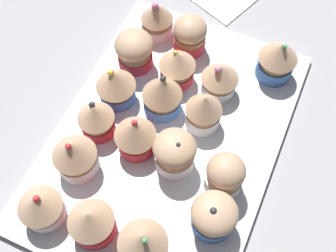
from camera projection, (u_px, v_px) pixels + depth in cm
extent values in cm
cube|color=#9E9EA3|center=(168.00, 143.00, 70.33)|extent=(180.00, 180.00, 3.00)
cube|color=silver|center=(168.00, 137.00, 68.48)|extent=(47.50, 33.15, 1.20)
cylinder|color=white|center=(157.00, 28.00, 76.75)|extent=(5.43, 5.43, 2.33)
cylinder|color=#AD7F51|center=(157.00, 21.00, 75.20)|extent=(4.83, 4.83, 1.19)
cone|color=tan|center=(157.00, 12.00, 73.19)|extent=(5.53, 5.53, 3.39)
sphere|color=pink|center=(155.00, 6.00, 71.80)|extent=(1.18, 1.18, 1.18)
cylinder|color=#D1333D|center=(135.00, 59.00, 73.56)|extent=(5.81, 5.81, 2.26)
cylinder|color=#AD7F51|center=(135.00, 52.00, 71.96)|extent=(5.29, 5.29, 1.38)
ellipsoid|color=tan|center=(134.00, 45.00, 70.27)|extent=(6.34, 6.34, 4.08)
cylinder|color=#477AC6|center=(117.00, 93.00, 70.17)|extent=(5.77, 5.77, 2.46)
cylinder|color=#AD7F51|center=(116.00, 87.00, 68.64)|extent=(5.31, 5.31, 1.02)
cone|color=tan|center=(115.00, 79.00, 66.72)|extent=(6.34, 6.34, 3.34)
sphere|color=#EAD64C|center=(111.00, 72.00, 65.50)|extent=(1.08, 1.08, 1.08)
cylinder|color=#D1333D|center=(98.00, 126.00, 67.45)|extent=(5.21, 5.21, 2.21)
cylinder|color=#AD7F51|center=(97.00, 120.00, 65.79)|extent=(4.65, 4.65, 1.57)
cone|color=tan|center=(94.00, 113.00, 63.83)|extent=(5.61, 5.61, 2.89)
sphere|color=#333338|center=(92.00, 105.00, 62.97)|extent=(0.93, 0.93, 0.93)
cylinder|color=white|center=(78.00, 162.00, 64.32)|extent=(6.08, 6.08, 2.70)
cylinder|color=#AD7F51|center=(75.00, 156.00, 62.57)|extent=(5.79, 5.79, 1.28)
cone|color=tan|center=(72.00, 150.00, 60.56)|extent=(6.45, 6.45, 3.30)
sphere|color=red|center=(68.00, 146.00, 59.11)|extent=(0.88, 0.88, 0.88)
cylinder|color=white|center=(44.00, 212.00, 60.86)|extent=(5.74, 5.74, 2.45)
cylinder|color=#AD7F51|center=(41.00, 208.00, 59.32)|extent=(5.15, 5.15, 1.06)
cone|color=tan|center=(37.00, 203.00, 57.58)|extent=(6.17, 6.17, 2.91)
sphere|color=red|center=(36.00, 199.00, 56.50)|extent=(0.95, 0.95, 0.95)
cylinder|color=#D1333D|center=(189.00, 43.00, 75.03)|extent=(5.46, 5.46, 2.45)
cylinder|color=#AD7F51|center=(190.00, 36.00, 73.45)|extent=(5.24, 5.24, 1.14)
ellipsoid|color=tan|center=(190.00, 29.00, 71.85)|extent=(5.64, 5.64, 4.15)
cylinder|color=#D1333D|center=(177.00, 75.00, 72.04)|extent=(5.52, 5.52, 2.23)
cylinder|color=#AD7F51|center=(177.00, 68.00, 70.36)|extent=(5.00, 5.00, 1.58)
cone|color=tan|center=(177.00, 60.00, 68.41)|extent=(5.94, 5.94, 2.86)
sphere|color=#EAD64C|center=(175.00, 53.00, 67.42)|extent=(0.76, 0.76, 0.76)
cylinder|color=#477AC6|center=(162.00, 103.00, 69.23)|extent=(6.05, 6.05, 2.60)
cylinder|color=#AD7F51|center=(162.00, 97.00, 67.58)|extent=(5.64, 5.64, 1.15)
cone|color=tan|center=(162.00, 88.00, 65.36)|extent=(6.27, 6.27, 3.89)
sphere|color=#333338|center=(163.00, 79.00, 63.94)|extent=(0.94, 0.94, 0.94)
cylinder|color=#D1333D|center=(136.00, 143.00, 66.00)|extent=(5.61, 5.61, 2.35)
cylinder|color=#AD7F51|center=(136.00, 137.00, 64.33)|extent=(5.20, 5.20, 1.45)
cone|color=tan|center=(134.00, 130.00, 62.21)|extent=(6.24, 6.24, 3.39)
sphere|color=red|center=(134.00, 123.00, 60.96)|extent=(0.88, 0.88, 0.88)
cylinder|color=#D1333D|center=(94.00, 226.00, 59.94)|extent=(6.10, 6.10, 2.34)
cylinder|color=#AD7F51|center=(92.00, 223.00, 58.31)|extent=(5.54, 5.54, 1.35)
cone|color=tan|center=(89.00, 218.00, 56.40)|extent=(6.34, 6.34, 2.98)
cylinder|color=white|center=(218.00, 86.00, 70.87)|extent=(5.45, 5.45, 2.35)
cylinder|color=#AD7F51|center=(219.00, 80.00, 69.34)|extent=(4.99, 4.99, 1.13)
cone|color=tan|center=(221.00, 73.00, 67.54)|extent=(5.95, 5.95, 2.95)
sphere|color=pink|center=(218.00, 69.00, 66.27)|extent=(1.05, 1.05, 1.05)
cylinder|color=white|center=(203.00, 118.00, 67.83)|extent=(5.42, 5.42, 2.76)
cylinder|color=#AD7F51|center=(204.00, 111.00, 66.07)|extent=(5.07, 5.07, 1.26)
cone|color=tan|center=(205.00, 104.00, 64.07)|extent=(5.64, 5.64, 3.29)
cylinder|color=white|center=(174.00, 159.00, 64.52)|extent=(5.85, 5.85, 2.76)
cylinder|color=#AD7F51|center=(174.00, 153.00, 62.68)|extent=(5.40, 5.40, 1.42)
ellipsoid|color=tan|center=(175.00, 148.00, 61.13)|extent=(6.25, 6.25, 3.50)
sphere|color=#333338|center=(178.00, 145.00, 59.52)|extent=(0.69, 0.69, 0.69)
cylinder|color=#D1333D|center=(144.00, 248.00, 58.36)|extent=(6.10, 6.10, 2.69)
cylinder|color=#AD7F51|center=(143.00, 244.00, 56.56)|extent=(5.52, 5.52, 1.40)
cone|color=tan|center=(142.00, 240.00, 54.44)|extent=(6.66, 6.66, 3.43)
sphere|color=#4CB266|center=(145.00, 241.00, 52.79)|extent=(0.68, 0.68, 0.68)
cylinder|color=#477AC6|center=(274.00, 68.00, 72.38)|extent=(5.92, 5.92, 2.70)
cylinder|color=#AD7F51|center=(277.00, 61.00, 70.54)|extent=(5.23, 5.23, 1.49)
cone|color=tan|center=(280.00, 51.00, 68.42)|extent=(6.31, 6.31, 3.34)
sphere|color=#4CB266|center=(285.00, 47.00, 66.89)|extent=(0.72, 0.72, 0.72)
cylinder|color=white|center=(223.00, 181.00, 62.88)|extent=(5.37, 5.37, 2.68)
cylinder|color=#AD7F51|center=(225.00, 176.00, 61.12)|extent=(4.85, 4.85, 1.31)
ellipsoid|color=tan|center=(226.00, 171.00, 59.43)|extent=(5.43, 5.43, 4.24)
cylinder|color=#477AC6|center=(212.00, 221.00, 60.38)|extent=(5.81, 5.81, 2.20)
cylinder|color=#AD7F51|center=(213.00, 217.00, 58.80)|extent=(5.39, 5.39, 1.39)
ellipsoid|color=tan|center=(215.00, 213.00, 57.26)|extent=(6.35, 6.35, 3.52)
sphere|color=#333338|center=(213.00, 211.00, 55.74)|extent=(0.98, 0.98, 0.98)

